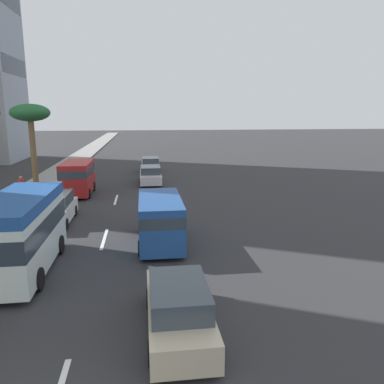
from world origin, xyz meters
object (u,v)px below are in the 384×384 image
van_third (78,176)px  palm_tree (30,116)px  pedestrian_mid_block (21,187)px  car_fifth (55,209)px  car_sixth (151,175)px  car_fourth (178,308)px  minibus_second (21,231)px  van_lead (160,218)px  car_seventh (150,165)px

van_third → palm_tree: 6.30m
pedestrian_mid_block → palm_tree: palm_tree is taller
car_fifth → palm_tree: 11.77m
car_sixth → pedestrian_mid_block: size_ratio=2.62×
pedestrian_mid_block → car_fourth: bearing=61.3°
pedestrian_mid_block → palm_tree: bearing=-143.5°
minibus_second → pedestrian_mid_block: (12.09, 3.60, -0.53)m
van_lead → car_fourth: 7.59m
car_seventh → pedestrian_mid_block: size_ratio=2.53×
car_fourth → van_third: bearing=16.8°
van_third → pedestrian_mid_block: 4.22m
van_lead → minibus_second: (-2.48, 5.58, 0.37)m
minibus_second → car_sixth: (18.63, -5.47, -0.94)m
van_lead → pedestrian_mid_block: van_lead is taller
car_seventh → car_fourth: bearing=-179.7°
van_lead → car_fifth: size_ratio=1.04×
minibus_second → van_third: bearing=-179.3°
van_third → car_fourth: van_third is taller
car_fifth → palm_tree: size_ratio=0.69×
minibus_second → car_sixth: bearing=163.6°
van_third → palm_tree: palm_tree is taller
minibus_second → van_lead: bearing=113.9°
van_lead → car_fourth: van_lead is taller
van_third → car_fifth: van_third is taller
car_fifth → car_seventh: 18.91m
car_fourth → car_fifth: (12.03, 6.03, 0.05)m
minibus_second → pedestrian_mid_block: 12.63m
van_third → car_seventh: bearing=150.9°
van_lead → car_fifth: van_lead is taller
palm_tree → van_third: bearing=-122.0°
car_fourth → pedestrian_mid_block: size_ratio=2.57×
pedestrian_mid_block → car_seventh: bearing=177.1°
van_lead → car_seventh: (22.43, -0.01, -0.55)m
car_sixth → pedestrian_mid_block: pedestrian_mid_block is taller
palm_tree → car_fourth: bearing=-156.3°
minibus_second → car_sixth: size_ratio=1.33×
car_seventh → minibus_second: bearing=167.3°
minibus_second → car_seventh: size_ratio=1.37×
van_third → car_fifth: bearing=-0.8°
minibus_second → van_third: size_ratio=1.34×
car_seventh → pedestrian_mid_block: bearing=144.3°
van_third → minibus_second: bearing=0.7°
car_fifth → van_lead: bearing=52.8°
van_third → van_lead: bearing=25.5°
car_fourth → pedestrian_mid_block: 19.56m
car_fifth → palm_tree: palm_tree is taller
minibus_second → car_seventh: minibus_second is taller
van_lead → pedestrian_mid_block: size_ratio=2.69×
van_lead → car_sixth: bearing=0.4°
minibus_second → car_fifth: size_ratio=1.34×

